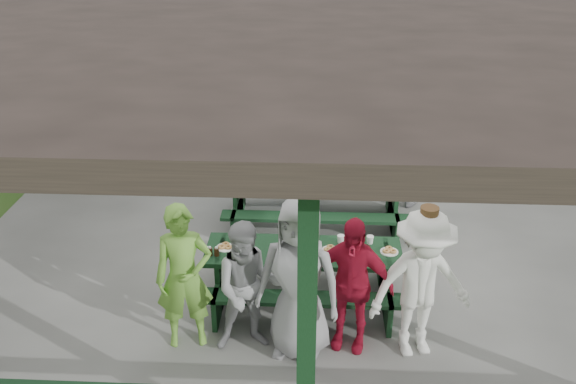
# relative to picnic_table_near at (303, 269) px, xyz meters

# --- Properties ---
(ground) EXTENTS (90.00, 90.00, 0.00)m
(ground) POSITION_rel_picnic_table_near_xyz_m (0.08, 1.20, -0.57)
(ground) COLOR #284A17
(ground) RESTS_ON ground
(concrete_slab) EXTENTS (10.00, 8.00, 0.10)m
(concrete_slab) POSITION_rel_picnic_table_near_xyz_m (0.08, 1.20, -0.52)
(concrete_slab) COLOR slate
(concrete_slab) RESTS_ON ground
(pavilion_structure) EXTENTS (10.60, 8.60, 3.24)m
(pavilion_structure) POSITION_rel_picnic_table_near_xyz_m (0.08, 1.20, 2.60)
(pavilion_structure) COLOR black
(pavilion_structure) RESTS_ON concrete_slab
(picnic_table_near) EXTENTS (2.41, 1.39, 0.75)m
(picnic_table_near) POSITION_rel_picnic_table_near_xyz_m (0.00, 0.00, 0.00)
(picnic_table_near) COLOR black
(picnic_table_near) RESTS_ON concrete_slab
(picnic_table_far) EXTENTS (2.76, 1.39, 0.75)m
(picnic_table_far) POSITION_rel_picnic_table_near_xyz_m (0.13, 2.00, 0.01)
(picnic_table_far) COLOR black
(picnic_table_far) RESTS_ON concrete_slab
(table_setting) EXTENTS (2.34, 0.45, 0.10)m
(table_setting) POSITION_rel_picnic_table_near_xyz_m (-0.04, 0.02, 0.31)
(table_setting) COLOR white
(table_setting) RESTS_ON picnic_table_near
(contestant_green) EXTENTS (0.71, 0.54, 1.75)m
(contestant_green) POSITION_rel_picnic_table_near_xyz_m (-1.30, -0.85, 0.40)
(contestant_green) COLOR #66A136
(contestant_green) RESTS_ON concrete_slab
(contestant_grey_left) EXTENTS (0.86, 0.72, 1.58)m
(contestant_grey_left) POSITION_rel_picnic_table_near_xyz_m (-0.58, -0.88, 0.32)
(contestant_grey_left) COLOR #949497
(contestant_grey_left) RESTS_ON concrete_slab
(contestant_grey_mid) EXTENTS (1.05, 0.81, 1.90)m
(contestant_grey_mid) POSITION_rel_picnic_table_near_xyz_m (-0.03, -0.94, 0.48)
(contestant_grey_mid) COLOR gray
(contestant_grey_mid) RESTS_ON concrete_slab
(contestant_red) EXTENTS (1.02, 0.61, 1.63)m
(contestant_red) POSITION_rel_picnic_table_near_xyz_m (0.54, -0.80, 0.35)
(contestant_red) COLOR #A8132C
(contestant_red) RESTS_ON concrete_slab
(contestant_white_fedora) EXTENTS (1.27, 0.90, 1.83)m
(contestant_white_fedora) POSITION_rel_picnic_table_near_xyz_m (1.29, -0.89, 0.42)
(contestant_white_fedora) COLOR white
(contestant_white_fedora) RESTS_ON concrete_slab
(spectator_lblue) EXTENTS (1.39, 0.91, 1.43)m
(spectator_lblue) POSITION_rel_picnic_table_near_xyz_m (-0.08, 2.91, 0.25)
(spectator_lblue) COLOR #89ADD4
(spectator_lblue) RESTS_ON concrete_slab
(spectator_blue) EXTENTS (0.73, 0.53, 1.87)m
(spectator_blue) POSITION_rel_picnic_table_near_xyz_m (-1.70, 3.26, 0.47)
(spectator_blue) COLOR teal
(spectator_blue) RESTS_ON concrete_slab
(spectator_grey) EXTENTS (0.89, 0.82, 1.49)m
(spectator_grey) POSITION_rel_picnic_table_near_xyz_m (1.50, 2.89, 0.28)
(spectator_grey) COLOR #939396
(spectator_grey) RESTS_ON concrete_slab
(pickup_truck) EXTENTS (5.33, 3.96, 1.35)m
(pickup_truck) POSITION_rel_picnic_table_near_xyz_m (2.90, 8.61, 0.10)
(pickup_truck) COLOR silver
(pickup_truck) RESTS_ON ground
(farm_trailer) EXTENTS (4.09, 2.05, 1.42)m
(farm_trailer) POSITION_rel_picnic_table_near_xyz_m (-3.13, 9.70, 0.14)
(farm_trailer) COLOR navy
(farm_trailer) RESTS_ON ground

